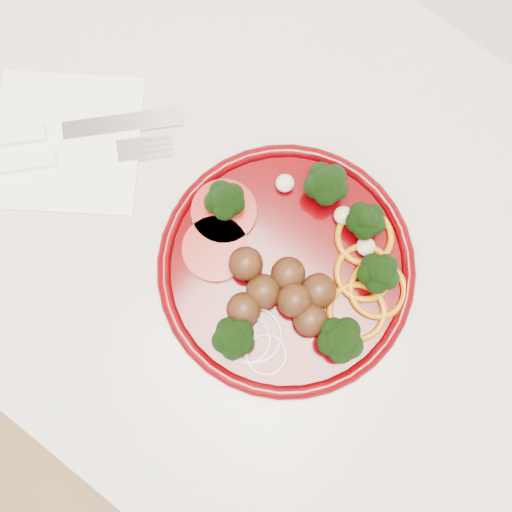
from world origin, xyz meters
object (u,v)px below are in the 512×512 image
Objects in this scene: napkin at (67,142)px; knife at (40,134)px; plate at (292,268)px; fork at (38,162)px.

knife is at bearing -156.88° from napkin.
fork is (-0.27, -0.07, -0.01)m from plate.
plate reaches higher than napkin.
napkin is 0.94× the size of fork.
plate is at bearing 7.28° from napkin.
plate reaches higher than fork.
plate is 0.28m from fork.
knife is 0.03m from fork.
napkin is (-0.27, -0.03, -0.01)m from plate.
plate is 0.30m from knife.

